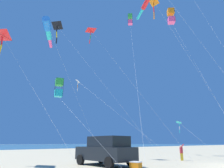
{
  "coord_description": "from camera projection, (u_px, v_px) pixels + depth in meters",
  "views": [
    {
      "loc": [
        3.01,
        -15.35,
        1.4
      ],
      "look_at": [
        -10.55,
        0.16,
        7.47
      ],
      "focal_mm": 32.34,
      "sensor_mm": 36.0,
      "label": 1
    }
  ],
  "objects": [
    {
      "name": "kite_delta_magenta_far_left",
      "position": [
        154.0,
        1.0,
        22.37
      ],
      "size": [
        7.49,
        1.96,
        17.08
      ],
      "color": "orange",
      "rests_on": "ground_plane"
    },
    {
      "name": "kite_delta_purple_drifting",
      "position": [
        58.0,
        26.0,
        30.33
      ],
      "size": [
        16.61,
        2.33,
        18.85
      ],
      "color": "black",
      "rests_on": "ground_plane"
    },
    {
      "name": "kite_delta_blue_topmost",
      "position": [
        79.0,
        82.0,
        25.41
      ],
      "size": [
        13.39,
        1.41,
        9.19
      ],
      "color": "white",
      "rests_on": "ground_plane"
    },
    {
      "name": "kite_delta_black_fish_shape",
      "position": [
        179.0,
        123.0,
        26.46
      ],
      "size": [
        6.92,
        6.89,
        4.28
      ],
      "color": "#1EB7C6",
      "rests_on": "ground_plane"
    },
    {
      "name": "person_child_green_jacket",
      "position": [
        181.0,
        151.0,
        17.25
      ],
      "size": [
        0.48,
        0.42,
        1.36
      ],
      "color": "gold",
      "rests_on": "ground_plane"
    },
    {
      "name": "parked_car",
      "position": [
        106.0,
        150.0,
        13.4
      ],
      "size": [
        4.47,
        2.44,
        1.85
      ],
      "color": "black",
      "rests_on": "ground_plane"
    },
    {
      "name": "kite_delta_yellow_midlevel",
      "position": [
        3.0,
        35.0,
        16.54
      ],
      "size": [
        9.04,
        2.92,
        10.28
      ],
      "color": "red",
      "rests_on": "ground_plane"
    },
    {
      "name": "kite_windsock_rainbow_low_near",
      "position": [
        48.0,
        29.0,
        21.49
      ],
      "size": [
        9.17,
        3.23,
        13.81
      ],
      "color": "blue",
      "rests_on": "ground_plane"
    },
    {
      "name": "kite_delta_long_streamer_right",
      "position": [
        91.0,
        31.0,
        23.3
      ],
      "size": [
        9.86,
        3.41,
        14.16
      ],
      "color": "red",
      "rests_on": "ground_plane"
    },
    {
      "name": "kite_box_striped_overhead",
      "position": [
        59.0,
        88.0,
        16.51
      ],
      "size": [
        7.45,
        0.81,
        6.54
      ],
      "color": "green",
      "rests_on": "ground_plane"
    },
    {
      "name": "kite_box_green_low_center",
      "position": [
        171.0,
        16.0,
        24.24
      ],
      "size": [
        6.72,
        4.58,
        17.04
      ],
      "color": "orange",
      "rests_on": "ground_plane"
    },
    {
      "name": "kite_box_teal_far_right",
      "position": [
        130.0,
        19.0,
        30.83
      ],
      "size": [
        10.27,
        13.35,
        20.47
      ],
      "color": "green",
      "rests_on": "ground_plane"
    },
    {
      "name": "cooler_box",
      "position": [
        136.0,
        165.0,
        11.36
      ],
      "size": [
        0.62,
        0.42,
        0.42
      ],
      "color": "orange",
      "rests_on": "ground_plane"
    }
  ]
}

